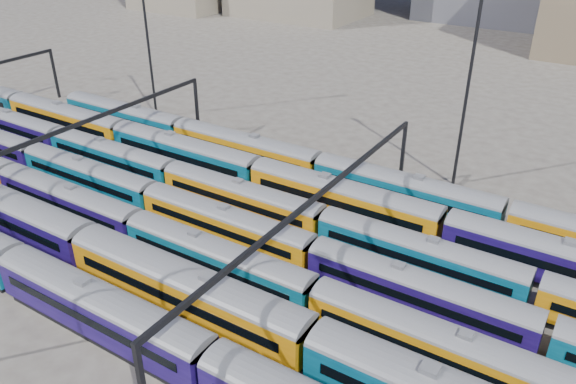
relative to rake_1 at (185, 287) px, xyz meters
The scene contains 11 objects.
ground 11.26m from the rake_1, 113.15° to the left, with size 500.00×500.00×0.00m, color #413B37.
rake_1 is the anchor object (origin of this frame).
rake_2 20.75m from the rake_1, 166.06° to the left, with size 95.56×2.80×4.70m.
rake_3 11.53m from the rake_1, 60.25° to the left, with size 114.22×2.79×4.68m.
rake_4 16.06m from the rake_1, 110.89° to the left, with size 95.33×2.80×4.69m.
rake_5 20.29m from the rake_1, 80.38° to the left, with size 148.25×3.10×5.22m.
rake_6 26.29m from the rake_1, 72.00° to the left, with size 103.00×3.02×5.08m.
gantry_1 26.54m from the rake_1, 157.61° to the left, with size 0.35×40.35×8.03m.
gantry_2 12.15m from the rake_1, 60.21° to the left, with size 0.35×40.35×8.03m.
mast_1 48.17m from the rake_1, 136.97° to the left, with size 1.40×0.50×25.60m.
mast_3 37.32m from the rake_1, 72.49° to the left, with size 1.40×0.50×25.60m.
Camera 1 is at (29.70, -35.29, 30.02)m, focal length 35.00 mm.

